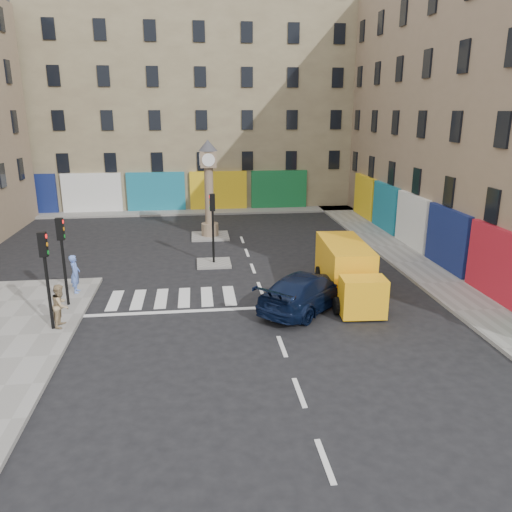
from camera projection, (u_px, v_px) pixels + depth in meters
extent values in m
plane|color=black|center=(273.00, 323.00, 19.45)|extent=(120.00, 120.00, 0.00)
cube|color=gray|center=(391.00, 247.00, 29.95)|extent=(2.60, 30.00, 0.15)
cube|color=gray|center=(182.00, 212.00, 40.10)|extent=(32.00, 2.40, 0.15)
cube|color=gray|center=(214.00, 263.00, 26.82)|extent=(1.80, 1.80, 0.12)
cube|color=gray|center=(210.00, 236.00, 32.53)|extent=(2.40, 2.40, 0.12)
cube|color=#8A725A|center=(507.00, 109.00, 28.43)|extent=(10.00, 30.00, 16.00)
cube|color=#958763|center=(179.00, 103.00, 43.24)|extent=(32.00, 10.00, 17.00)
cylinder|color=black|center=(49.00, 293.00, 18.24)|extent=(0.12, 0.12, 2.80)
cube|color=black|center=(43.00, 245.00, 17.72)|extent=(0.28, 0.22, 0.90)
cylinder|color=black|center=(65.00, 273.00, 20.53)|extent=(0.12, 0.12, 2.80)
cube|color=black|center=(60.00, 229.00, 20.00)|extent=(0.28, 0.22, 0.90)
cylinder|color=black|center=(213.00, 237.00, 26.40)|extent=(0.12, 0.12, 2.80)
cube|color=black|center=(212.00, 202.00, 25.88)|extent=(0.28, 0.22, 0.90)
cylinder|color=#8A725A|center=(210.00, 229.00, 32.40)|extent=(1.10, 1.10, 0.80)
cylinder|color=#8A725A|center=(209.00, 196.00, 31.78)|extent=(0.56, 0.56, 3.60)
cube|color=#8A725A|center=(208.00, 159.00, 31.13)|extent=(1.00, 1.00, 1.00)
cylinder|color=white|center=(208.00, 160.00, 30.63)|extent=(0.80, 0.06, 0.80)
cone|color=#333338|center=(208.00, 145.00, 30.88)|extent=(1.20, 1.20, 0.70)
imported|color=black|center=(308.00, 291.00, 20.75)|extent=(5.21, 5.24, 1.52)
cube|color=#FFAE15|center=(344.00, 265.00, 22.85)|extent=(2.12, 4.55, 2.13)
cube|color=#FFAE15|center=(363.00, 297.00, 19.74)|extent=(1.82, 1.21, 1.57)
cube|color=black|center=(364.00, 289.00, 19.59)|extent=(1.62, 0.93, 0.65)
cylinder|color=black|center=(337.00, 306.00, 20.19)|extent=(0.28, 0.75, 0.74)
cylinder|color=black|center=(382.00, 305.00, 20.29)|extent=(0.28, 0.75, 0.74)
cylinder|color=black|center=(319.00, 274.00, 24.09)|extent=(0.28, 0.75, 0.74)
cylinder|color=black|center=(357.00, 273.00, 24.19)|extent=(0.28, 0.75, 0.74)
imported|color=#6284E0|center=(75.00, 274.00, 22.10)|extent=(0.47, 0.66, 1.72)
imported|color=tan|center=(61.00, 305.00, 18.65)|extent=(0.67, 0.83, 1.65)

